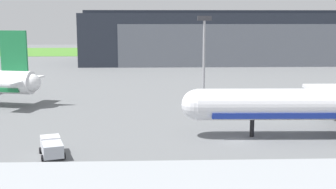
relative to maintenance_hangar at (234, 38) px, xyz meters
name	(u,v)px	position (x,y,z in m)	size (l,w,h in m)	color
ground_plane	(236,140)	(-19.10, -103.13, -8.67)	(440.00, 440.00, 0.00)	slate
grass_field_strip	(173,51)	(-19.10, 55.22, -8.63)	(440.00, 56.00, 0.08)	#4B852E
maintenance_hangar	(234,38)	(0.00, 0.00, 0.00)	(105.68, 34.66, 18.25)	#232833
pushback_tractor	(52,147)	(-40.77, -108.64, -7.62)	(3.55, 5.40, 1.89)	silver
apron_light_mast	(204,53)	(-20.58, -80.71, 0.70)	(2.40, 0.50, 15.62)	#99999E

